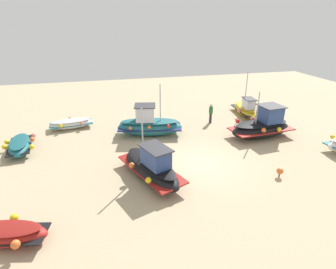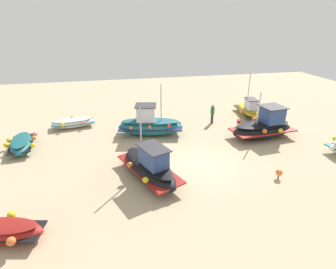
% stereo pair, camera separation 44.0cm
% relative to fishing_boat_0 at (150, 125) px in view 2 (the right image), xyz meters
% --- Properties ---
extents(ground_plane, '(52.20, 52.20, 0.00)m').
position_rel_fishing_boat_0_xyz_m(ground_plane, '(-2.13, 5.14, -0.79)').
color(ground_plane, tan).
extents(fishing_boat_0, '(5.08, 2.76, 3.87)m').
position_rel_fishing_boat_0_xyz_m(fishing_boat_0, '(0.00, 0.00, 0.00)').
color(fishing_boat_0, '#1E6670').
rests_on(fishing_boat_0, ground_plane).
extents(fishing_boat_1, '(3.29, 5.14, 3.87)m').
position_rel_fishing_boat_0_xyz_m(fishing_boat_1, '(0.98, 6.10, -0.08)').
color(fishing_boat_1, black).
rests_on(fishing_boat_1, ground_plane).
extents(fishing_boat_2, '(4.93, 2.72, 3.46)m').
position_rel_fishing_boat_0_xyz_m(fishing_boat_2, '(-8.03, 2.26, 0.00)').
color(fishing_boat_2, black).
rests_on(fishing_boat_2, ground_plane).
extents(fishing_boat_3, '(3.52, 1.89, 0.71)m').
position_rel_fishing_boat_0_xyz_m(fishing_boat_3, '(5.81, -2.81, -0.41)').
color(fishing_boat_3, white).
rests_on(fishing_boat_3, ground_plane).
extents(fishing_boat_4, '(2.13, 4.02, 3.90)m').
position_rel_fishing_boat_0_xyz_m(fishing_boat_4, '(-9.31, -2.56, -0.24)').
color(fishing_boat_4, gold).
rests_on(fishing_boat_4, ground_plane).
extents(fishing_boat_6, '(3.35, 1.96, 0.76)m').
position_rel_fishing_boat_0_xyz_m(fishing_boat_6, '(7.32, 9.39, -0.39)').
color(fishing_boat_6, maroon).
rests_on(fishing_boat_6, ground_plane).
extents(fishing_boat_7, '(2.06, 3.42, 0.91)m').
position_rel_fishing_boat_0_xyz_m(fishing_boat_7, '(8.75, 0.73, -0.36)').
color(fishing_boat_7, '#1E6670').
rests_on(fishing_boat_7, ground_plane).
extents(person_walking, '(0.32, 0.32, 1.62)m').
position_rel_fishing_boat_0_xyz_m(person_walking, '(-5.43, -1.35, 0.14)').
color(person_walking, '#2D2D38').
rests_on(person_walking, ground_plane).
extents(mooring_buoy_0, '(0.37, 0.37, 0.54)m').
position_rel_fishing_boat_0_xyz_m(mooring_buoy_0, '(-5.93, 7.62, -0.44)').
color(mooring_buoy_0, '#3F3F42').
rests_on(mooring_buoy_0, ground_plane).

